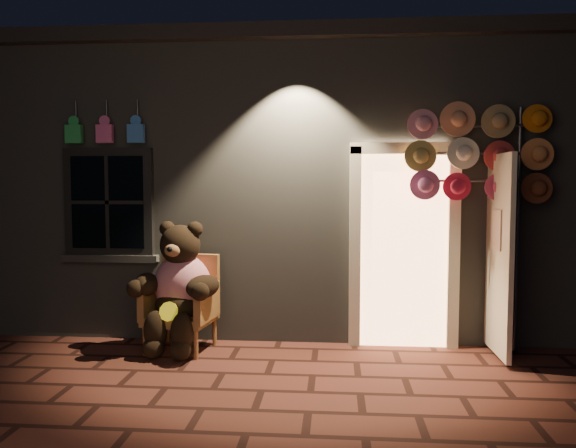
# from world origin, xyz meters

# --- Properties ---
(ground) EXTENTS (60.00, 60.00, 0.00)m
(ground) POSITION_xyz_m (0.00, 0.00, 0.00)
(ground) COLOR #592A22
(ground) RESTS_ON ground
(shop_building) EXTENTS (7.30, 5.95, 3.51)m
(shop_building) POSITION_xyz_m (0.00, 3.99, 1.74)
(shop_building) COLOR slate
(shop_building) RESTS_ON ground
(wicker_armchair) EXTENTS (0.76, 0.71, 0.99)m
(wicker_armchair) POSITION_xyz_m (-0.99, 1.17, 0.50)
(wicker_armchair) COLOR #905B37
(wicker_armchair) RESTS_ON ground
(teddy_bear) EXTENTS (0.98, 0.82, 1.36)m
(teddy_bear) POSITION_xyz_m (-1.00, 1.04, 0.68)
(teddy_bear) COLOR red
(teddy_bear) RESTS_ON ground
(hat_rack) EXTENTS (1.45, 0.22, 2.56)m
(hat_rack) POSITION_xyz_m (2.08, 1.28, 2.04)
(hat_rack) COLOR #59595E
(hat_rack) RESTS_ON ground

